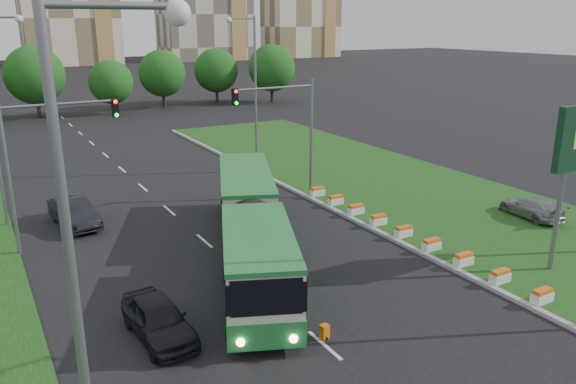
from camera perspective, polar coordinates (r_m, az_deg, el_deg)
ground at (r=27.60m, az=2.07°, el=-7.87°), size 360.00×360.00×0.00m
grass_median at (r=40.98m, az=11.65°, el=0.27°), size 14.00×60.00×0.15m
median_kerb at (r=36.89m, az=3.50°, el=-1.24°), size 0.30×60.00×0.18m
lane_markings at (r=44.04m, az=-15.24°, el=1.08°), size 0.20×100.00×0.01m
flower_planters at (r=31.77m, az=11.65°, el=-3.93°), size 1.10×18.10×0.60m
traffic_mast_median at (r=36.63m, az=0.24°, el=7.14°), size 5.76×0.32×8.00m
traffic_mast_left at (r=31.00m, az=-23.83°, el=3.90°), size 5.76×0.32×8.00m
street_lamps at (r=33.36m, az=-11.49°, el=6.97°), size 36.00×60.00×12.00m
tree_line at (r=80.03m, az=-13.06°, el=11.42°), size 120.00×8.00×9.00m
articulated_bus at (r=28.11m, az=-4.46°, el=-3.40°), size 2.83×18.18×2.99m
car_left_near at (r=22.36m, az=-13.03°, el=-12.44°), size 2.10×4.61×1.53m
car_left_far at (r=35.34m, az=-20.89°, el=-1.98°), size 2.41×5.06×1.60m
car_median at (r=37.15m, az=23.47°, el=-1.44°), size 2.16×4.37×1.22m
pedestrian at (r=22.21m, az=-1.09°, el=-12.01°), size 0.55×0.69×1.64m
shopping_trolley at (r=22.00m, az=3.73°, el=-13.97°), size 0.33×0.35×0.57m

